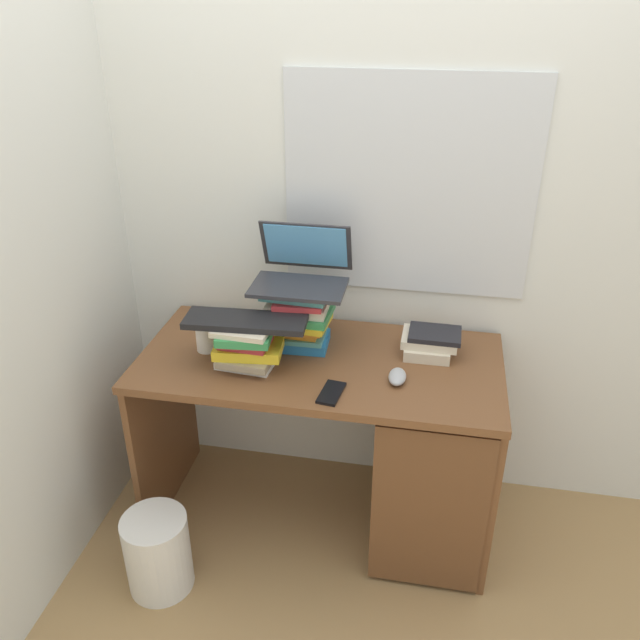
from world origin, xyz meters
name	(u,v)px	position (x,y,z in m)	size (l,w,h in m)	color
ground_plane	(320,513)	(0.00, 0.00, 0.00)	(6.00, 6.00, 0.00)	#9E7A4C
wall_back	(339,181)	(0.00, 0.36, 1.30)	(6.00, 0.06, 2.60)	silver
wall_left	(66,196)	(-0.89, 0.00, 1.30)	(0.05, 6.00, 2.60)	silver
desk	(405,448)	(0.33, -0.02, 0.41)	(1.30, 0.63, 0.75)	brown
book_stack_tall	(298,316)	(-0.09, 0.08, 0.87)	(0.25, 0.21, 0.24)	#2672B2
book_stack_keyboard_riser	(247,345)	(-0.24, -0.09, 0.83)	(0.25, 0.21, 0.16)	white
book_stack_side	(430,342)	(0.38, 0.12, 0.79)	(0.21, 0.18, 0.09)	beige
laptop	(302,270)	(-0.09, 0.13, 1.03)	(0.34, 0.29, 0.21)	#2D2D33
keyboard	(246,321)	(-0.24, -0.09, 0.92)	(0.42, 0.14, 0.02)	black
computer_mouse	(397,377)	(0.29, -0.10, 0.76)	(0.06, 0.10, 0.04)	#A5A8AD
mug	(207,338)	(-0.42, -0.01, 0.80)	(0.11, 0.08, 0.10)	white
cell_phone	(331,393)	(0.08, -0.21, 0.75)	(0.07, 0.14, 0.01)	black
wastebasket	(158,552)	(-0.50, -0.45, 0.15)	(0.23, 0.23, 0.31)	silver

